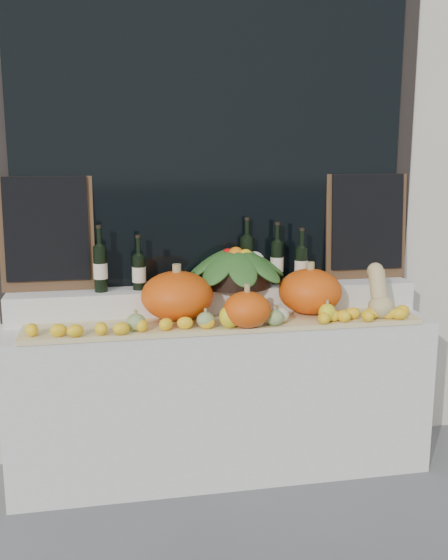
{
  "coord_description": "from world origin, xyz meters",
  "views": [
    {
      "loc": [
        -0.61,
        -1.73,
        1.78
      ],
      "look_at": [
        0.0,
        1.45,
        1.12
      ],
      "focal_mm": 40.0,
      "sensor_mm": 36.0,
      "label": 1
    }
  ],
  "objects_px": {
    "pumpkin_right": "(310,291)",
    "produce_bowl": "(236,267)",
    "wine_bottle_tall": "(247,260)",
    "pumpkin_left": "(177,296)",
    "butternut_squash": "(379,294)"
  },
  "relations": [
    {
      "from": "produce_bowl",
      "to": "wine_bottle_tall",
      "type": "height_order",
      "value": "wine_bottle_tall"
    },
    {
      "from": "pumpkin_left",
      "to": "wine_bottle_tall",
      "type": "relative_size",
      "value": 1.01
    },
    {
      "from": "produce_bowl",
      "to": "wine_bottle_tall",
      "type": "bearing_deg",
      "value": 38.72
    },
    {
      "from": "pumpkin_left",
      "to": "produce_bowl",
      "type": "bearing_deg",
      "value": 25.38
    },
    {
      "from": "produce_bowl",
      "to": "wine_bottle_tall",
      "type": "relative_size",
      "value": 1.59
    },
    {
      "from": "produce_bowl",
      "to": "pumpkin_left",
      "type": "bearing_deg",
      "value": -154.62
    },
    {
      "from": "pumpkin_right",
      "to": "produce_bowl",
      "type": "relative_size",
      "value": 0.58
    },
    {
      "from": "pumpkin_right",
      "to": "produce_bowl",
      "type": "height_order",
      "value": "produce_bowl"
    },
    {
      "from": "pumpkin_left",
      "to": "wine_bottle_tall",
      "type": "xyz_separation_m",
      "value": [
        0.43,
        0.23,
        0.14
      ]
    },
    {
      "from": "wine_bottle_tall",
      "to": "pumpkin_right",
      "type": "bearing_deg",
      "value": -37.61
    },
    {
      "from": "produce_bowl",
      "to": "pumpkin_right",
      "type": "bearing_deg",
      "value": -24.3
    },
    {
      "from": "butternut_squash",
      "to": "wine_bottle_tall",
      "type": "distance_m",
      "value": 0.77
    },
    {
      "from": "pumpkin_right",
      "to": "produce_bowl",
      "type": "distance_m",
      "value": 0.44
    },
    {
      "from": "butternut_squash",
      "to": "wine_bottle_tall",
      "type": "xyz_separation_m",
      "value": [
        -0.65,
        0.37,
        0.15
      ]
    },
    {
      "from": "pumpkin_right",
      "to": "wine_bottle_tall",
      "type": "xyz_separation_m",
      "value": [
        -0.31,
        0.24,
        0.15
      ]
    }
  ]
}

